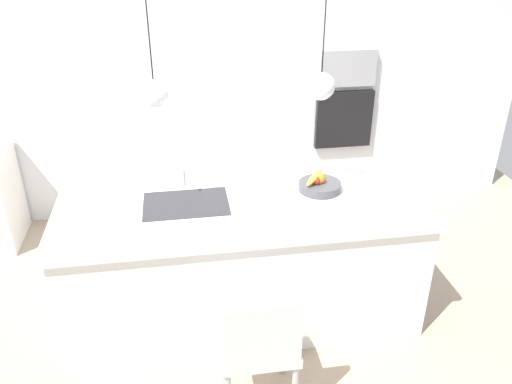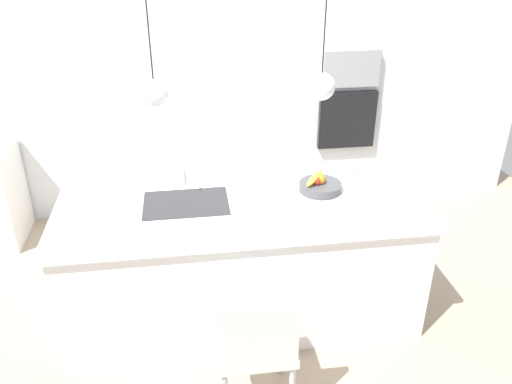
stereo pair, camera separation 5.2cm
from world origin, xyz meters
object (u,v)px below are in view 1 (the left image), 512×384
(fruit_bowl, at_px, (319,185))
(microwave, at_px, (348,68))
(chair_near, at_px, (259,344))
(oven, at_px, (343,119))

(fruit_bowl, bearing_deg, microwave, 66.35)
(fruit_bowl, bearing_deg, chair_near, -121.40)
(oven, distance_m, chair_near, 2.80)
(fruit_bowl, height_order, oven, oven)
(oven, height_order, chair_near, oven)
(microwave, xyz_separation_m, chair_near, (-1.25, -2.48, -0.88))
(microwave, height_order, chair_near, microwave)
(oven, bearing_deg, fruit_bowl, -113.65)
(fruit_bowl, xyz_separation_m, microwave, (0.67, 1.53, 0.41))
(chair_near, bearing_deg, oven, 63.25)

